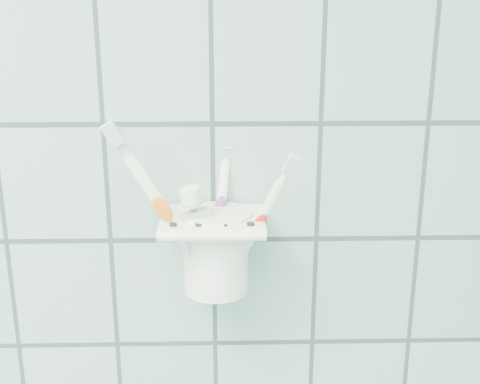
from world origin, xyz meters
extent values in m
cube|color=white|center=(0.63, 1.19, 1.28)|extent=(0.05, 0.02, 0.03)
cube|color=white|center=(0.63, 1.15, 1.29)|extent=(0.12, 0.09, 0.01)
cylinder|color=white|center=(0.63, 1.11, 1.29)|extent=(0.12, 0.01, 0.01)
cylinder|color=black|center=(0.59, 1.12, 1.30)|extent=(0.01, 0.01, 0.00)
cylinder|color=black|center=(0.62, 1.12, 1.30)|extent=(0.01, 0.01, 0.00)
cylinder|color=black|center=(0.65, 1.12, 1.30)|extent=(0.01, 0.01, 0.00)
cylinder|color=black|center=(0.68, 1.12, 1.30)|extent=(0.01, 0.01, 0.00)
cylinder|color=white|center=(0.64, 1.16, 1.25)|extent=(0.08, 0.08, 0.10)
cylinder|color=white|center=(0.64, 1.16, 1.30)|extent=(0.08, 0.08, 0.01)
cylinder|color=black|center=(0.64, 1.16, 1.30)|extent=(0.07, 0.07, 0.00)
cylinder|color=white|center=(0.64, 1.14, 1.31)|extent=(0.11, 0.02, 0.17)
cylinder|color=white|center=(0.64, 1.14, 1.41)|extent=(0.02, 0.01, 0.03)
cube|color=silver|center=(0.64, 1.13, 1.42)|extent=(0.03, 0.01, 0.03)
cube|color=white|center=(0.64, 1.14, 1.42)|extent=(0.03, 0.01, 0.03)
ellipsoid|color=orange|center=(0.64, 1.13, 1.33)|extent=(0.03, 0.01, 0.04)
cylinder|color=white|center=(0.63, 1.15, 1.29)|extent=(0.03, 0.07, 0.14)
cylinder|color=white|center=(0.63, 1.15, 1.37)|extent=(0.01, 0.02, 0.02)
cube|color=silver|center=(0.63, 1.14, 1.38)|extent=(0.01, 0.02, 0.02)
cube|color=white|center=(0.63, 1.15, 1.38)|extent=(0.01, 0.01, 0.02)
ellipsoid|color=purple|center=(0.63, 1.14, 1.31)|extent=(0.02, 0.02, 0.03)
cylinder|color=white|center=(0.65, 1.16, 1.29)|extent=(0.07, 0.04, 0.14)
cylinder|color=white|center=(0.65, 1.16, 1.37)|extent=(0.02, 0.01, 0.02)
cube|color=silver|center=(0.65, 1.15, 1.38)|extent=(0.02, 0.01, 0.02)
cube|color=white|center=(0.65, 1.16, 1.38)|extent=(0.02, 0.01, 0.02)
ellipsoid|color=red|center=(0.65, 1.15, 1.31)|extent=(0.02, 0.01, 0.03)
cube|color=silver|center=(0.63, 1.14, 1.26)|extent=(0.05, 0.03, 0.10)
cube|color=silver|center=(0.63, 1.14, 1.22)|extent=(0.04, 0.02, 0.02)
cone|color=silver|center=(0.63, 1.14, 1.32)|extent=(0.04, 0.04, 0.02)
cylinder|color=white|center=(0.63, 1.14, 1.33)|extent=(0.03, 0.03, 0.02)
camera|label=1|loc=(0.65, 0.51, 1.52)|focal=45.00mm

